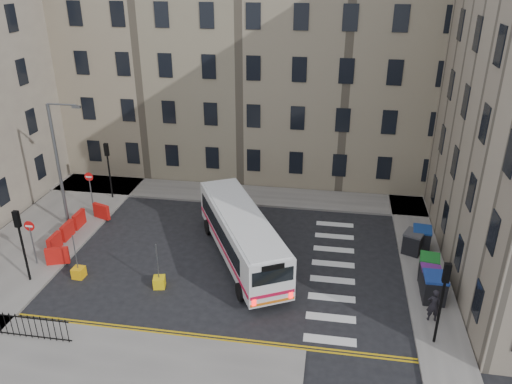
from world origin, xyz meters
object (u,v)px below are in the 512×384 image
(wheelie_bin_d, at_px, (413,242))
(bollard_chevron, at_px, (159,282))
(wheelie_bin_c, at_px, (428,267))
(bollard_yellow, at_px, (79,272))
(pedestrian, at_px, (434,305))
(wheelie_bin_e, at_px, (421,238))
(wheelie_bin_b, at_px, (429,276))
(wheelie_bin_a, at_px, (434,288))
(bus, at_px, (241,234))
(streetlamp, at_px, (58,165))

(wheelie_bin_d, bearing_deg, bollard_chevron, -133.79)
(wheelie_bin_c, bearing_deg, bollard_yellow, -162.21)
(pedestrian, xyz_separation_m, bollard_yellow, (-18.32, 0.79, -0.70))
(wheelie_bin_e, distance_m, bollard_yellow, 19.59)
(wheelie_bin_b, bearing_deg, bollard_chevron, -170.66)
(bollard_chevron, bearing_deg, wheelie_bin_c, 12.08)
(wheelie_bin_a, distance_m, bollard_yellow, 18.64)
(bus, xyz_separation_m, wheelie_bin_b, (10.19, -1.28, -0.86))
(wheelie_bin_a, relative_size, pedestrian, 0.83)
(streetlamp, bearing_deg, bus, -9.10)
(bollard_yellow, bearing_deg, wheelie_bin_b, 6.19)
(streetlamp, relative_size, bus, 0.79)
(bollard_chevron, bearing_deg, wheelie_bin_e, 23.35)
(wheelie_bin_a, distance_m, bollard_chevron, 14.04)
(streetlamp, relative_size, pedestrian, 4.78)
(wheelie_bin_e, bearing_deg, bollard_yellow, -155.61)
(pedestrian, relative_size, bollard_chevron, 2.84)
(wheelie_bin_b, xyz_separation_m, bollard_chevron, (-13.95, -2.16, -0.48))
(wheelie_bin_a, distance_m, wheelie_bin_d, 4.57)
(wheelie_bin_c, xyz_separation_m, wheelie_bin_d, (-0.49, 2.55, 0.01))
(wheelie_bin_c, xyz_separation_m, bollard_chevron, (-14.02, -3.00, -0.50))
(streetlamp, distance_m, wheelie_bin_a, 22.68)
(wheelie_bin_c, bearing_deg, wheelie_bin_e, 98.60)
(bus, xyz_separation_m, wheelie_bin_c, (10.26, -0.44, -0.84))
(streetlamp, distance_m, bollard_yellow, 7.38)
(wheelie_bin_c, bearing_deg, wheelie_bin_a, -81.81)
(wheelie_bin_d, height_order, bollard_yellow, wheelie_bin_d)
(wheelie_bin_b, bearing_deg, pedestrian, -94.49)
(streetlamp, bearing_deg, wheelie_bin_e, 1.93)
(bollard_chevron, bearing_deg, bus, 42.47)
(bus, distance_m, wheelie_bin_a, 10.54)
(wheelie_bin_e, xyz_separation_m, bollard_yellow, (-18.67, -5.91, -0.52))
(bus, distance_m, wheelie_bin_d, 10.03)
(wheelie_bin_e, bearing_deg, streetlamp, -171.26)
(pedestrian, height_order, bollard_chevron, pedestrian)
(wheelie_bin_b, bearing_deg, wheelie_bin_e, 89.09)
(wheelie_bin_d, relative_size, bollard_chevron, 2.50)
(streetlamp, xyz_separation_m, wheelie_bin_e, (22.05, 0.74, -3.52))
(wheelie_bin_e, bearing_deg, wheelie_bin_d, -128.52)
(wheelie_bin_a, xyz_separation_m, wheelie_bin_e, (0.06, 5.06, -0.05))
(wheelie_bin_b, bearing_deg, bollard_yellow, -173.29)
(wheelie_bin_a, bearing_deg, wheelie_bin_d, 96.03)
(bus, height_order, pedestrian, bus)
(bus, height_order, wheelie_bin_b, bus)
(bus, distance_m, pedestrian, 10.77)
(pedestrian, bearing_deg, wheelie_bin_e, -96.28)
(wheelie_bin_b, height_order, bollard_yellow, wheelie_bin_b)
(wheelie_bin_b, relative_size, bollard_yellow, 2.08)
(wheelie_bin_d, bearing_deg, wheelie_bin_a, -60.36)
(wheelie_bin_b, relative_size, wheelie_bin_e, 0.94)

